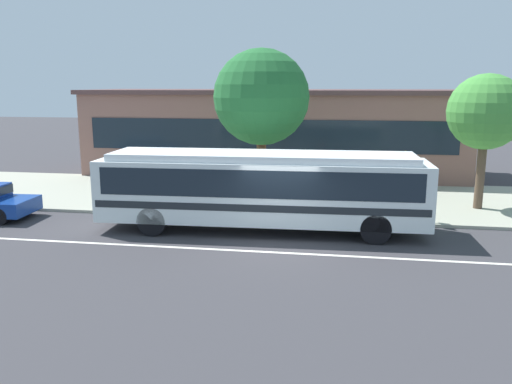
{
  "coord_description": "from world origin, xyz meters",
  "views": [
    {
      "loc": [
        1.89,
        -15.98,
        5.06
      ],
      "look_at": [
        -1.02,
        1.95,
        1.3
      ],
      "focal_mm": 36.61,
      "sensor_mm": 36.0,
      "label": 1
    }
  ],
  "objects": [
    {
      "name": "street_tree_near_stop",
      "position": [
        -1.4,
        5.66,
        4.52
      ],
      "size": [
        3.97,
        3.97,
        6.41
      ],
      "color": "brown",
      "rests_on": "sidewalk_slab"
    },
    {
      "name": "sidewalk_slab",
      "position": [
        0.0,
        6.93,
        0.06
      ],
      "size": [
        60.0,
        8.0,
        0.12
      ],
      "primitive_type": "cube",
      "color": "#9D9E8D",
      "rests_on": "ground_plane"
    },
    {
      "name": "station_building",
      "position": [
        -1.87,
        13.68,
        2.39
      ],
      "size": [
        21.02,
        6.78,
        4.76
      ],
      "color": "#865C52",
      "rests_on": "ground_plane"
    },
    {
      "name": "ground_plane",
      "position": [
        0.0,
        0.0,
        0.0
      ],
      "size": [
        120.0,
        120.0,
        0.0
      ],
      "primitive_type": "plane",
      "color": "#37363A"
    },
    {
      "name": "lane_stripe_center",
      "position": [
        0.0,
        -0.8,
        0.0
      ],
      "size": [
        56.0,
        0.16,
        0.01
      ],
      "primitive_type": "cube",
      "color": "silver",
      "rests_on": "ground_plane"
    },
    {
      "name": "street_tree_mid_block",
      "position": [
        7.48,
        5.85,
        3.97
      ],
      "size": [
        2.97,
        2.97,
        5.37
      ],
      "color": "brown",
      "rests_on": "sidewalk_slab"
    },
    {
      "name": "pedestrian_walking_along_curb",
      "position": [
        -3.72,
        3.71,
        1.16
      ],
      "size": [
        0.47,
        0.47,
        1.77
      ],
      "color": "#6A635B",
      "rests_on": "sidewalk_slab"
    },
    {
      "name": "bus_stop_sign",
      "position": [
        4.31,
        3.55,
        1.74
      ],
      "size": [
        0.14,
        0.44,
        2.53
      ],
      "color": "gray",
      "rests_on": "sidewalk_slab"
    },
    {
      "name": "transit_bus",
      "position": [
        -0.76,
        1.58,
        1.61
      ],
      "size": [
        11.36,
        2.88,
        2.76
      ],
      "color": "silver",
      "rests_on": "ground_plane"
    },
    {
      "name": "pedestrian_waiting_near_sign",
      "position": [
        0.69,
        3.81,
        1.05
      ],
      "size": [
        0.4,
        0.4,
        1.61
      ],
      "color": "#7D6D60",
      "rests_on": "sidewalk_slab"
    }
  ]
}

